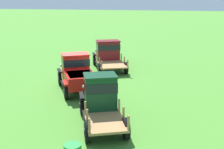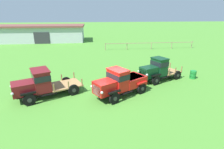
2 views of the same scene
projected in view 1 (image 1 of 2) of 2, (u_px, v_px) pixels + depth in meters
The scene contains 4 objects.
ground_plane at pixel (78, 86), 18.18m from camera, with size 240.00×240.00×0.00m, color #47842D.
vintage_truck_foreground_near at pixel (108, 53), 23.00m from camera, with size 5.46×3.83×2.23m.
vintage_truck_second_in_line at pixel (76, 72), 17.31m from camera, with size 4.71×3.72×2.23m.
vintage_truck_midrow_center at pixel (100, 96), 12.90m from camera, with size 4.77×3.17×2.25m.
Camera 1 is at (16.31, 6.29, 5.51)m, focal length 45.00 mm.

